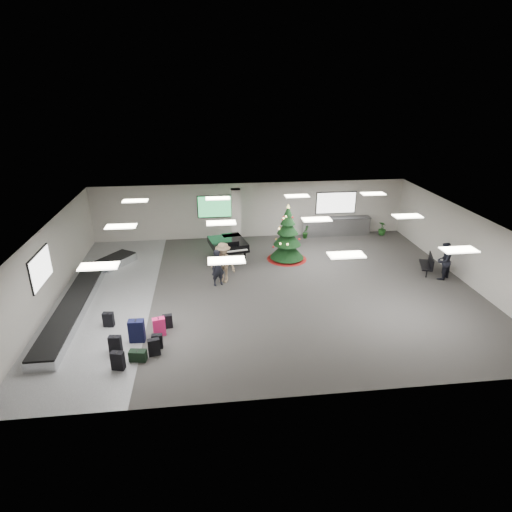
{
  "coord_description": "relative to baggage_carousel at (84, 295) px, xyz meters",
  "views": [
    {
      "loc": [
        -2.55,
        -16.76,
        8.49
      ],
      "look_at": [
        -0.44,
        1.0,
        1.19
      ],
      "focal_mm": 30.0,
      "sensor_mm": 36.0,
      "label": 1
    }
  ],
  "objects": [
    {
      "name": "room_envelope",
      "position": [
        7.46,
        0.75,
        2.12
      ],
      "size": [
        18.02,
        14.02,
        3.21
      ],
      "color": "#BCB6AC",
      "rests_on": "ground"
    },
    {
      "name": "grand_piano",
      "position": [
        6.27,
        3.57,
        0.68
      ],
      "size": [
        2.06,
        2.46,
        1.25
      ],
      "rotation": [
        0.0,
        0.0,
        0.19
      ],
      "color": "black",
      "rests_on": "ground"
    },
    {
      "name": "potted_plant_left",
      "position": [
        10.96,
        6.44,
        0.15
      ],
      "size": [
        0.51,
        0.49,
        0.73
      ],
      "primitive_type": "imported",
      "rotation": [
        0.0,
        0.0,
        0.56
      ],
      "color": "#133B16",
      "rests_on": "ground"
    },
    {
      "name": "traveler_a",
      "position": [
        5.66,
        0.77,
        0.63
      ],
      "size": [
        0.71,
        0.59,
        1.68
      ],
      "primitive_type": "imported",
      "rotation": [
        0.0,
        0.0,
        0.35
      ],
      "color": "black",
      "rests_on": "ground"
    },
    {
      "name": "suitcase_0",
      "position": [
        2.27,
        -4.98,
        0.1
      ],
      "size": [
        0.44,
        0.32,
        0.64
      ],
      "rotation": [
        0.0,
        0.0,
        -0.25
      ],
      "color": "black",
      "rests_on": "ground"
    },
    {
      "name": "service_counter",
      "position": [
        12.84,
        6.73,
        0.33
      ],
      "size": [
        4.05,
        0.65,
        1.08
      ],
      "color": "silver",
      "rests_on": "ground"
    },
    {
      "name": "ground",
      "position": [
        7.84,
        0.08,
        -0.21
      ],
      "size": [
        18.0,
        18.0,
        0.0
      ],
      "primitive_type": "plane",
      "color": "#3E3B38",
      "rests_on": "ground"
    },
    {
      "name": "bench",
      "position": [
        15.63,
        0.94,
        0.28
      ],
      "size": [
        0.94,
        1.46,
        0.88
      ],
      "rotation": [
        0.0,
        0.0,
        -0.36
      ],
      "color": "black",
      "rests_on": "ground"
    },
    {
      "name": "suitcase_8",
      "position": [
        1.46,
        -2.29,
        0.07
      ],
      "size": [
        0.41,
        0.27,
        0.58
      ],
      "rotation": [
        0.0,
        0.0,
        -0.13
      ],
      "color": "black",
      "rests_on": "ground"
    },
    {
      "name": "suitcase_1",
      "position": [
        3.33,
        -4.33,
        0.09
      ],
      "size": [
        0.43,
        0.29,
        0.62
      ],
      "rotation": [
        0.0,
        0.0,
        0.23
      ],
      "color": "black",
      "rests_on": "ground"
    },
    {
      "name": "baggage_carousel",
      "position": [
        0.0,
        0.0,
        0.0
      ],
      "size": [
        2.28,
        9.71,
        0.43
      ],
      "color": "silver",
      "rests_on": "ground"
    },
    {
      "name": "suitcase_5",
      "position": [
        2.02,
        -4.01,
        0.09
      ],
      "size": [
        0.43,
        0.27,
        0.63
      ],
      "rotation": [
        0.0,
        0.0,
        -0.12
      ],
      "color": "black",
      "rests_on": "ground"
    },
    {
      "name": "green_duffel",
      "position": [
        2.83,
        -4.58,
        -0.03
      ],
      "size": [
        0.59,
        0.36,
        0.39
      ],
      "rotation": [
        0.0,
        0.0,
        -0.16
      ],
      "color": "black",
      "rests_on": "ground"
    },
    {
      "name": "navy_suitcase",
      "position": [
        2.65,
        -3.42,
        0.2
      ],
      "size": [
        0.55,
        0.33,
        0.85
      ],
      "rotation": [
        0.0,
        0.0,
        -0.03
      ],
      "color": "black",
      "rests_on": "ground"
    },
    {
      "name": "potted_plant_right",
      "position": [
        15.6,
        6.42,
        0.19
      ],
      "size": [
        0.64,
        0.64,
        0.81
      ],
      "primitive_type": "imported",
      "rotation": [
        0.0,
        0.0,
        2.26
      ],
      "color": "#133B16",
      "rests_on": "ground"
    },
    {
      "name": "traveler_b",
      "position": [
        5.9,
        1.08,
        0.73
      ],
      "size": [
        1.4,
        1.24,
        1.88
      ],
      "primitive_type": "imported",
      "rotation": [
        0.0,
        0.0,
        -0.56
      ],
      "color": "#9C8061",
      "rests_on": "ground"
    },
    {
      "name": "suitcase_3",
      "position": [
        3.65,
        -2.64,
        0.05
      ],
      "size": [
        0.38,
        0.24,
        0.55
      ],
      "rotation": [
        0.0,
        0.0,
        0.13
      ],
      "color": "black",
      "rests_on": "ground"
    },
    {
      "name": "suitcase_7",
      "position": [
        3.4,
        -3.93,
        0.05
      ],
      "size": [
        0.36,
        0.19,
        0.54
      ],
      "rotation": [
        0.0,
        0.0,
        0.01
      ],
      "color": "black",
      "rests_on": "ground"
    },
    {
      "name": "traveler_bench",
      "position": [
        15.95,
        0.22,
        0.67
      ],
      "size": [
        1.08,
        1.03,
        1.77
      ],
      "primitive_type": "imported",
      "rotation": [
        0.0,
        0.0,
        3.73
      ],
      "color": "black",
      "rests_on": "ground"
    },
    {
      "name": "christmas_tree",
      "position": [
        9.27,
        3.39,
        0.79
      ],
      "size": [
        2.05,
        2.05,
        2.93
      ],
      "color": "#66090F",
      "rests_on": "ground"
    },
    {
      "name": "pink_suitcase",
      "position": [
        3.39,
        -3.13,
        0.13
      ],
      "size": [
        0.49,
        0.35,
        0.71
      ],
      "rotation": [
        0.0,
        0.0,
        0.25
      ],
      "color": "#FC206C",
      "rests_on": "ground"
    }
  ]
}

